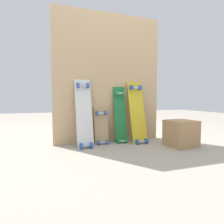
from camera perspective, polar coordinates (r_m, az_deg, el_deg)
ground_plane at (r=2.54m, az=-0.51°, el=-9.19°), size 12.00×12.00×0.00m
plywood_wall_panel at (r=2.55m, az=-1.02°, el=10.11°), size 1.46×0.04×1.70m
skateboard_white at (r=2.31m, az=-8.44°, el=-0.97°), size 0.20×0.30×0.89m
skateboard_natural at (r=2.44m, az=-3.25°, el=-4.79°), size 0.18×0.16×0.55m
skateboard_green at (r=2.50m, az=2.54°, el=-1.52°), size 0.16×0.19×0.80m
skateboard_yellow at (r=2.53m, az=7.77°, el=-0.68°), size 0.21×0.30×0.88m
wooden_crate at (r=2.47m, az=20.14°, el=-6.06°), size 0.34×0.34×0.32m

